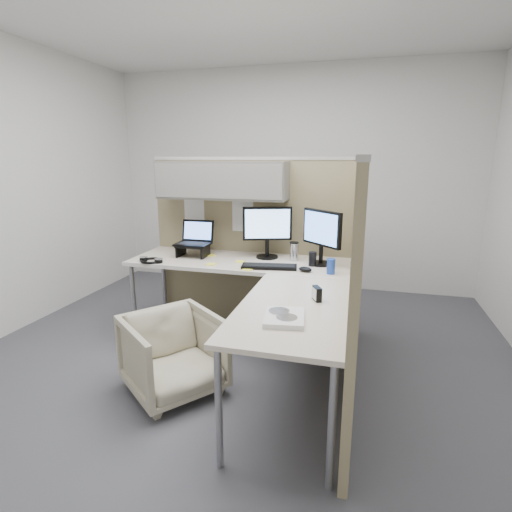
% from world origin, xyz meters
% --- Properties ---
extents(ground, '(4.50, 4.50, 0.00)m').
position_xyz_m(ground, '(0.00, 0.00, 0.00)').
color(ground, '#434349').
rests_on(ground, ground).
extents(partition_back, '(2.00, 0.36, 1.63)m').
position_xyz_m(partition_back, '(-0.22, 0.83, 1.10)').
color(partition_back, '#968962').
rests_on(partition_back, ground).
extents(partition_right, '(0.07, 2.03, 1.63)m').
position_xyz_m(partition_right, '(0.90, -0.07, 0.82)').
color(partition_right, '#968962').
rests_on(partition_right, ground).
extents(desk, '(2.00, 1.98, 0.73)m').
position_xyz_m(desk, '(0.12, 0.13, 0.69)').
color(desk, beige).
rests_on(desk, ground).
extents(office_chair, '(0.82, 0.82, 0.62)m').
position_xyz_m(office_chair, '(-0.31, -0.45, 0.31)').
color(office_chair, '#BDB496').
rests_on(office_chair, ground).
extents(monitor_left, '(0.43, 0.20, 0.47)m').
position_xyz_m(monitor_left, '(0.09, 0.69, 1.00)').
color(monitor_left, black).
rests_on(monitor_left, desk).
extents(monitor_right, '(0.35, 0.32, 0.47)m').
position_xyz_m(monitor_right, '(0.59, 0.58, 1.00)').
color(monitor_right, black).
rests_on(monitor_right, desk).
extents(laptop_station, '(0.31, 0.26, 0.32)m').
position_xyz_m(laptop_station, '(-0.59, 0.58, 0.85)').
color(laptop_station, black).
rests_on(laptop_station, desk).
extents(keyboard, '(0.47, 0.22, 0.02)m').
position_xyz_m(keyboard, '(0.19, 0.35, 0.74)').
color(keyboard, black).
rests_on(keyboard, desk).
extents(mouse, '(0.13, 0.11, 0.04)m').
position_xyz_m(mouse, '(0.49, 0.32, 0.75)').
color(mouse, black).
rests_on(mouse, desk).
extents(travel_mug, '(0.08, 0.08, 0.17)m').
position_xyz_m(travel_mug, '(0.34, 0.65, 0.81)').
color(travel_mug, silver).
rests_on(travel_mug, desk).
extents(soda_can_green, '(0.07, 0.07, 0.12)m').
position_xyz_m(soda_can_green, '(0.69, 0.31, 0.79)').
color(soda_can_green, '#1E3FA5').
rests_on(soda_can_green, desk).
extents(soda_can_silver, '(0.07, 0.07, 0.12)m').
position_xyz_m(soda_can_silver, '(0.52, 0.51, 0.79)').
color(soda_can_silver, black).
rests_on(soda_can_silver, desk).
extents(sticky_note_d, '(0.08, 0.08, 0.01)m').
position_xyz_m(sticky_note_d, '(-0.10, 0.47, 0.73)').
color(sticky_note_d, '#FBF342').
rests_on(sticky_note_d, desk).
extents(sticky_note_c, '(0.11, 0.11, 0.01)m').
position_xyz_m(sticky_note_c, '(-0.44, 0.63, 0.73)').
color(sticky_note_c, '#FBF342').
rests_on(sticky_note_c, desk).
extents(sticky_note_b, '(0.09, 0.09, 0.01)m').
position_xyz_m(sticky_note_b, '(0.03, 0.24, 0.73)').
color(sticky_note_b, '#FBF342').
rests_on(sticky_note_b, desk).
extents(sticky_note_a, '(0.08, 0.08, 0.01)m').
position_xyz_m(sticky_note_a, '(-0.32, 0.33, 0.73)').
color(sticky_note_a, '#FBF342').
rests_on(sticky_note_a, desk).
extents(headphones, '(0.23, 0.21, 0.03)m').
position_xyz_m(headphones, '(-0.86, 0.27, 0.74)').
color(headphones, black).
rests_on(headphones, desk).
extents(paper_stack, '(0.26, 0.31, 0.03)m').
position_xyz_m(paper_stack, '(0.52, -0.70, 0.75)').
color(paper_stack, white).
rests_on(paper_stack, desk).
extents(desk_clock, '(0.07, 0.10, 0.09)m').
position_xyz_m(desk_clock, '(0.66, -0.33, 0.78)').
color(desk_clock, black).
rests_on(desk_clock, desk).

